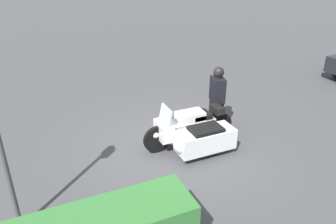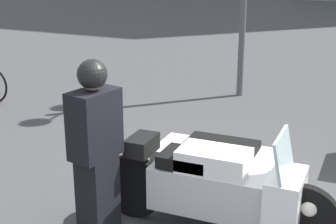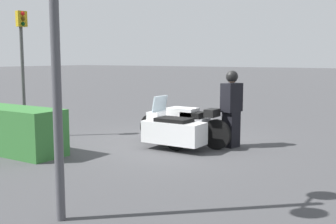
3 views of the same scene
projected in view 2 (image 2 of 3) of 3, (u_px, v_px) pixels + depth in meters
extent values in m
cylinder|color=black|center=(303.00, 219.00, 4.86)|extent=(0.70, 0.10, 0.70)
cylinder|color=black|center=(133.00, 186.00, 5.52)|extent=(0.70, 0.10, 0.70)
cylinder|color=black|center=(214.00, 182.00, 5.80)|extent=(0.55, 0.10, 0.55)
cube|color=#B7B7BC|center=(213.00, 191.00, 5.15)|extent=(1.27, 0.45, 0.45)
cube|color=white|center=(214.00, 161.00, 5.05)|extent=(0.69, 0.42, 0.24)
cube|color=black|center=(187.00, 158.00, 5.16)|extent=(0.51, 0.42, 0.12)
cube|color=white|center=(285.00, 196.00, 4.86)|extent=(0.32, 0.60, 0.44)
cube|color=silver|center=(284.00, 155.00, 4.75)|extent=(0.11, 0.58, 0.40)
sphere|color=white|center=(310.00, 207.00, 4.79)|extent=(0.18, 0.18, 0.18)
cube|color=white|center=(220.00, 171.00, 5.73)|extent=(1.43, 0.61, 0.50)
sphere|color=white|center=(274.00, 178.00, 5.50)|extent=(0.47, 0.47, 0.47)
cube|color=black|center=(220.00, 147.00, 5.64)|extent=(0.79, 0.52, 0.09)
cube|color=black|center=(142.00, 145.00, 5.32)|extent=(0.24, 0.40, 0.18)
cube|color=black|center=(98.00, 195.00, 5.16)|extent=(0.37, 0.41, 0.85)
cube|color=black|center=(95.00, 124.00, 4.92)|extent=(0.40, 0.55, 0.67)
sphere|color=tan|center=(92.00, 79.00, 4.78)|extent=(0.23, 0.23, 0.23)
sphere|color=black|center=(92.00, 74.00, 4.77)|extent=(0.29, 0.29, 0.29)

